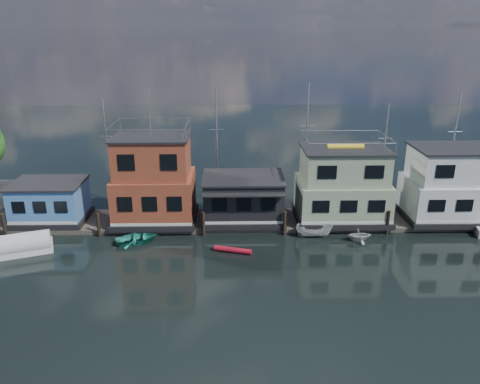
{
  "coord_description": "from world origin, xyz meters",
  "views": [
    {
      "loc": [
        -1.6,
        -27.83,
        17.23
      ],
      "look_at": [
        -0.79,
        12.0,
        3.0
      ],
      "focal_mm": 35.0,
      "sensor_mm": 36.0,
      "label": 1
    }
  ],
  "objects_px": {
    "motorboat": "(314,231)",
    "dinghy_white": "(359,235)",
    "houseboat_blue": "(50,202)",
    "houseboat_dark": "(243,198)",
    "houseboat_white": "(452,185)",
    "houseboat_red": "(154,181)",
    "dinghy_teal": "(137,238)",
    "red_kayak": "(233,250)",
    "houseboat_green": "(342,186)",
    "tarp_runabout": "(22,246)"
  },
  "relations": [
    {
      "from": "houseboat_blue",
      "to": "houseboat_red",
      "type": "bearing_deg",
      "value": 0.0
    },
    {
      "from": "motorboat",
      "to": "dinghy_white",
      "type": "height_order",
      "value": "motorboat"
    },
    {
      "from": "houseboat_red",
      "to": "houseboat_green",
      "type": "bearing_deg",
      "value": 0.0
    },
    {
      "from": "houseboat_blue",
      "to": "tarp_runabout",
      "type": "relative_size",
      "value": 1.33
    },
    {
      "from": "houseboat_blue",
      "to": "dinghy_white",
      "type": "relative_size",
      "value": 3.03
    },
    {
      "from": "dinghy_teal",
      "to": "dinghy_white",
      "type": "distance_m",
      "value": 18.75
    },
    {
      "from": "dinghy_white",
      "to": "red_kayak",
      "type": "xyz_separation_m",
      "value": [
        -10.69,
        -1.94,
        -0.33
      ]
    },
    {
      "from": "houseboat_red",
      "to": "dinghy_teal",
      "type": "xyz_separation_m",
      "value": [
        -1.05,
        -4.05,
        -3.74
      ]
    },
    {
      "from": "houseboat_green",
      "to": "dinghy_white",
      "type": "relative_size",
      "value": 3.98
    },
    {
      "from": "motorboat",
      "to": "red_kayak",
      "type": "height_order",
      "value": "motorboat"
    },
    {
      "from": "houseboat_white",
      "to": "dinghy_teal",
      "type": "xyz_separation_m",
      "value": [
        -28.05,
        -4.05,
        -3.17
      ]
    },
    {
      "from": "houseboat_blue",
      "to": "houseboat_dark",
      "type": "bearing_deg",
      "value": -0.06
    },
    {
      "from": "houseboat_red",
      "to": "tarp_runabout",
      "type": "height_order",
      "value": "houseboat_red"
    },
    {
      "from": "houseboat_red",
      "to": "houseboat_green",
      "type": "distance_m",
      "value": 17.01
    },
    {
      "from": "dinghy_teal",
      "to": "red_kayak",
      "type": "bearing_deg",
      "value": -123.15
    },
    {
      "from": "dinghy_white",
      "to": "houseboat_dark",
      "type": "bearing_deg",
      "value": 65.88
    },
    {
      "from": "houseboat_white",
      "to": "dinghy_teal",
      "type": "distance_m",
      "value": 28.52
    },
    {
      "from": "houseboat_red",
      "to": "dinghy_teal",
      "type": "height_order",
      "value": "houseboat_red"
    },
    {
      "from": "houseboat_white",
      "to": "tarp_runabout",
      "type": "distance_m",
      "value": 37.37
    },
    {
      "from": "motorboat",
      "to": "red_kayak",
      "type": "relative_size",
      "value": 1.03
    },
    {
      "from": "houseboat_white",
      "to": "tarp_runabout",
      "type": "bearing_deg",
      "value": -170.95
    },
    {
      "from": "houseboat_blue",
      "to": "houseboat_dark",
      "type": "distance_m",
      "value": 17.5
    },
    {
      "from": "motorboat",
      "to": "houseboat_white",
      "type": "bearing_deg",
      "value": -66.77
    },
    {
      "from": "houseboat_red",
      "to": "tarp_runabout",
      "type": "distance_m",
      "value": 11.92
    },
    {
      "from": "houseboat_white",
      "to": "dinghy_white",
      "type": "relative_size",
      "value": 3.98
    },
    {
      "from": "houseboat_blue",
      "to": "motorboat",
      "type": "height_order",
      "value": "houseboat_blue"
    },
    {
      "from": "dinghy_teal",
      "to": "houseboat_red",
      "type": "bearing_deg",
      "value": -33.6
    },
    {
      "from": "houseboat_white",
      "to": "houseboat_green",
      "type": "bearing_deg",
      "value": 180.0
    },
    {
      "from": "houseboat_red",
      "to": "houseboat_white",
      "type": "height_order",
      "value": "houseboat_red"
    },
    {
      "from": "dinghy_teal",
      "to": "houseboat_dark",
      "type": "bearing_deg",
      "value": -85.08
    },
    {
      "from": "houseboat_dark",
      "to": "houseboat_green",
      "type": "bearing_deg",
      "value": 0.12
    },
    {
      "from": "houseboat_white",
      "to": "motorboat",
      "type": "bearing_deg",
      "value": -165.81
    },
    {
      "from": "houseboat_red",
      "to": "dinghy_teal",
      "type": "bearing_deg",
      "value": -104.53
    },
    {
      "from": "houseboat_dark",
      "to": "dinghy_teal",
      "type": "bearing_deg",
      "value": -156.01
    },
    {
      "from": "houseboat_white",
      "to": "motorboat",
      "type": "relative_size",
      "value": 2.66
    },
    {
      "from": "tarp_runabout",
      "to": "dinghy_white",
      "type": "relative_size",
      "value": 2.28
    },
    {
      "from": "houseboat_dark",
      "to": "dinghy_teal",
      "type": "distance_m",
      "value": 10.11
    },
    {
      "from": "houseboat_red",
      "to": "red_kayak",
      "type": "xyz_separation_m",
      "value": [
        7.01,
        -6.07,
        -3.88
      ]
    },
    {
      "from": "houseboat_green",
      "to": "tarp_runabout",
      "type": "bearing_deg",
      "value": -167.66
    },
    {
      "from": "houseboat_blue",
      "to": "motorboat",
      "type": "relative_size",
      "value": 2.03
    },
    {
      "from": "tarp_runabout",
      "to": "houseboat_dark",
      "type": "bearing_deg",
      "value": -1.73
    },
    {
      "from": "houseboat_blue",
      "to": "houseboat_white",
      "type": "bearing_deg",
      "value": 0.0
    },
    {
      "from": "red_kayak",
      "to": "dinghy_white",
      "type": "bearing_deg",
      "value": 26.63
    },
    {
      "from": "houseboat_red",
      "to": "dinghy_white",
      "type": "xyz_separation_m",
      "value": [
        17.7,
        -4.13,
        -3.55
      ]
    },
    {
      "from": "houseboat_dark",
      "to": "tarp_runabout",
      "type": "xyz_separation_m",
      "value": [
        -17.8,
        -5.84,
        -1.74
      ]
    },
    {
      "from": "houseboat_red",
      "to": "red_kayak",
      "type": "distance_m",
      "value": 10.05
    },
    {
      "from": "houseboat_green",
      "to": "houseboat_white",
      "type": "bearing_deg",
      "value": -0.0
    },
    {
      "from": "houseboat_dark",
      "to": "houseboat_green",
      "type": "xyz_separation_m",
      "value": [
        9.0,
        0.02,
        1.13
      ]
    },
    {
      "from": "houseboat_dark",
      "to": "dinghy_teal",
      "type": "height_order",
      "value": "houseboat_dark"
    },
    {
      "from": "dinghy_teal",
      "to": "tarp_runabout",
      "type": "distance_m",
      "value": 8.94
    }
  ]
}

